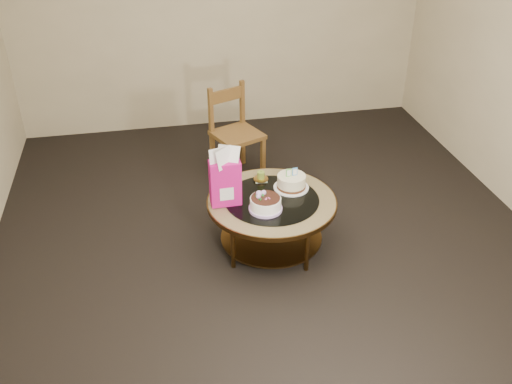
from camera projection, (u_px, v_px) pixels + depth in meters
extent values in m
plane|color=black|center=(271.00, 246.00, 4.68)|extent=(5.00, 5.00, 0.00)
cube|color=#C5B795|center=(221.00, 10.00, 6.09)|extent=(4.50, 0.02, 2.60)
cube|color=#C5B795|center=(441.00, 377.00, 1.92)|extent=(4.50, 0.02, 2.60)
cylinder|color=#563918|center=(306.00, 207.00, 4.80)|extent=(0.04, 0.04, 0.42)
cylinder|color=#563918|center=(239.00, 205.00, 4.83)|extent=(0.04, 0.04, 0.42)
cylinder|color=#563918|center=(233.00, 245.00, 4.35)|extent=(0.04, 0.04, 0.42)
cylinder|color=#563918|center=(307.00, 248.00, 4.32)|extent=(0.04, 0.04, 0.42)
cylinder|color=#563918|center=(271.00, 236.00, 4.63)|extent=(0.82, 0.82, 0.02)
cylinder|color=#563918|center=(272.00, 202.00, 4.46)|extent=(1.02, 1.02, 0.04)
cylinder|color=#988454|center=(272.00, 200.00, 4.45)|extent=(1.00, 1.00, 0.01)
cylinder|color=black|center=(272.00, 200.00, 4.45)|extent=(0.74, 0.74, 0.01)
cylinder|color=#C29DDF|center=(265.00, 209.00, 4.31)|extent=(0.26, 0.26, 0.02)
cylinder|color=white|center=(266.00, 204.00, 4.29)|extent=(0.23, 0.23, 0.10)
cylinder|color=black|center=(266.00, 198.00, 4.26)|extent=(0.22, 0.22, 0.01)
sphere|color=#C29DDF|center=(259.00, 194.00, 4.28)|extent=(0.05, 0.05, 0.05)
sphere|color=#C29DDF|center=(264.00, 193.00, 4.29)|extent=(0.04, 0.04, 0.04)
sphere|color=#C29DDF|center=(258.00, 196.00, 4.25)|extent=(0.04, 0.04, 0.04)
cone|color=#1F7626|center=(263.00, 196.00, 4.27)|extent=(0.03, 0.03, 0.02)
cone|color=#1F7626|center=(256.00, 196.00, 4.27)|extent=(0.03, 0.03, 0.02)
cone|color=#1F7626|center=(265.00, 193.00, 4.31)|extent=(0.03, 0.03, 0.02)
cone|color=#1F7626|center=(261.00, 199.00, 4.23)|extent=(0.03, 0.03, 0.02)
cylinder|color=white|center=(291.00, 187.00, 4.58)|extent=(0.28, 0.28, 0.01)
cylinder|color=#442413|center=(291.00, 186.00, 4.57)|extent=(0.23, 0.23, 0.02)
cylinder|color=#EEE7C5|center=(291.00, 180.00, 4.55)|extent=(0.23, 0.23, 0.09)
cube|color=#5EC052|center=(289.00, 173.00, 4.50)|extent=(0.04, 0.02, 0.06)
cube|color=white|center=(289.00, 173.00, 4.50)|extent=(0.03, 0.02, 0.05)
cube|color=#4496E9|center=(295.00, 172.00, 4.52)|extent=(0.04, 0.02, 0.06)
cube|color=white|center=(295.00, 172.00, 4.52)|extent=(0.03, 0.02, 0.05)
cube|color=#C5127C|center=(225.00, 183.00, 4.31)|extent=(0.23, 0.13, 0.36)
cube|color=silver|center=(225.00, 190.00, 4.34)|extent=(0.11, 0.13, 0.11)
cube|color=#DFCB5C|center=(261.00, 180.00, 4.69)|extent=(0.11, 0.11, 0.01)
cylinder|color=#BF883B|center=(261.00, 179.00, 4.68)|extent=(0.12, 0.12, 0.01)
cylinder|color=olive|center=(261.00, 175.00, 4.66)|extent=(0.06, 0.06, 0.06)
cylinder|color=black|center=(261.00, 171.00, 4.65)|extent=(0.00, 0.00, 0.01)
cube|color=brown|center=(237.00, 135.00, 5.45)|extent=(0.54, 0.54, 0.04)
cube|color=brown|center=(232.00, 168.00, 5.36)|extent=(0.05, 0.05, 0.44)
cube|color=brown|center=(263.00, 158.00, 5.53)|extent=(0.05, 0.05, 0.44)
cube|color=brown|center=(213.00, 153.00, 5.61)|extent=(0.05, 0.05, 0.44)
cube|color=brown|center=(243.00, 144.00, 5.78)|extent=(0.05, 0.05, 0.44)
cube|color=brown|center=(211.00, 111.00, 5.37)|extent=(0.05, 0.05, 0.45)
cube|color=brown|center=(242.00, 103.00, 5.54)|extent=(0.05, 0.05, 0.45)
cube|color=brown|center=(226.00, 95.00, 5.40)|extent=(0.34, 0.17, 0.12)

